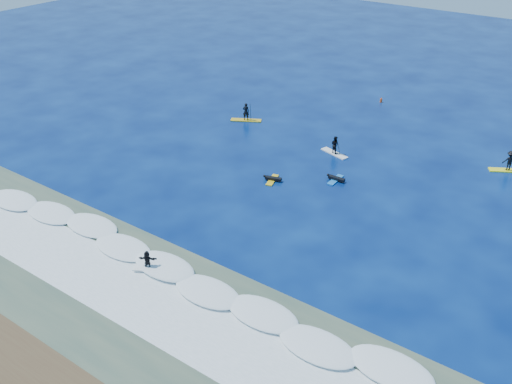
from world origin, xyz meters
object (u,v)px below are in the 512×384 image
Objects in this scene: prone_paddler_near at (272,179)px; sup_paddler_right at (509,162)px; sup_paddler_left at (246,114)px; marker_buoy at (381,100)px; prone_paddler_far at (336,179)px; sup_paddler_center at (335,146)px; wave_surfer at (147,261)px.

sup_paddler_right is at bearing -65.60° from prone_paddler_near.
marker_buoy is (9.34, 13.45, -0.44)m from sup_paddler_left.
prone_paddler_far is 20.39m from marker_buoy.
wave_surfer is (-1.31, -23.11, 0.05)m from sup_paddler_center.
sup_paddler_center is at bearing 172.50° from sup_paddler_right.
sup_paddler_right is at bearing -19.55° from sup_paddler_left.
sup_paddler_left is at bearing 83.19° from wave_surfer.
sup_paddler_right reaches higher than sup_paddler_center.
sup_paddler_left reaches higher than prone_paddler_near.
sup_paddler_center is at bearing -81.48° from marker_buoy.
sup_paddler_left reaches higher than prone_paddler_far.
marker_buoy is at bearing 62.10° from wave_surfer.
sup_paddler_right is 32.86m from wave_surfer.
sup_paddler_right is 1.56× the size of wave_surfer.
marker_buoy is at bearing 26.55° from sup_paddler_left.
prone_paddler_far is (2.64, -4.61, -0.62)m from sup_paddler_center.
wave_surfer is (-15.48, -28.98, -0.05)m from sup_paddler_right.
sup_paddler_center is 4.79× the size of marker_buoy.
prone_paddler_far is at bearing 48.59° from wave_surfer.
sup_paddler_left is 1.03× the size of sup_paddler_right.
prone_paddler_near is 15.34m from wave_surfer.
prone_paddler_near is (9.86, -9.52, -0.57)m from sup_paddler_left.
sup_paddler_center is at bearing -37.14° from sup_paddler_left.
prone_paddler_far is (4.40, 3.18, 0.00)m from prone_paddler_near.
marker_buoy is at bearing -14.93° from prone_paddler_near.
sup_paddler_right is at bearing 39.05° from sup_paddler_center.
sup_paddler_left reaches higher than marker_buoy.
prone_paddler_far is (14.26, -6.34, -0.56)m from sup_paddler_left.
prone_paddler_near is at bearing -86.11° from sup_paddler_center.
sup_paddler_left is 16.38m from marker_buoy.
wave_surfer is (10.30, -24.84, 0.11)m from sup_paddler_left.
prone_paddler_far reaches higher than prone_paddler_near.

